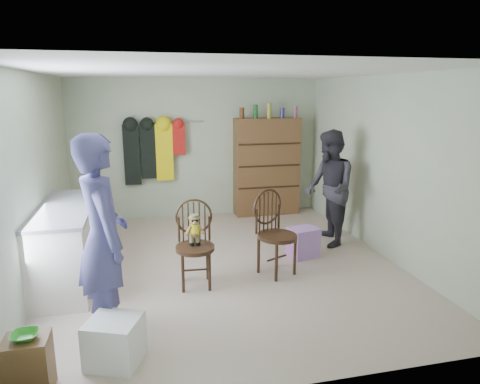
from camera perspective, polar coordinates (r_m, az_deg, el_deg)
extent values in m
plane|color=#C3AF9D|center=(5.82, -1.98, -9.72)|extent=(5.00, 5.00, 0.00)
plane|color=#B9C4A4|center=(7.89, -5.60, 5.76)|extent=(4.50, 0.00, 4.50)
plane|color=#B9C4A4|center=(5.49, -25.79, 1.23)|extent=(0.00, 5.00, 5.00)
plane|color=#B9C4A4|center=(6.28, 18.55, 3.21)|extent=(0.00, 5.00, 5.00)
plane|color=white|center=(5.36, -2.20, 15.71)|extent=(5.00, 5.00, 0.00)
cube|color=silver|center=(5.64, -21.98, -6.57)|extent=(0.60, 1.80, 0.90)
cube|color=slate|center=(5.51, -22.40, -1.96)|extent=(0.64, 1.86, 0.04)
cylinder|color=#99999E|center=(5.15, -19.37, -7.17)|extent=(0.02, 0.02, 0.14)
cylinder|color=#99999E|center=(6.00, -18.50, -4.22)|extent=(0.02, 0.02, 0.14)
cube|color=brown|center=(3.86, -26.36, -20.09)|extent=(0.33, 0.28, 0.47)
imported|color=#289522|center=(3.73, -26.78, -16.74)|extent=(0.20, 0.20, 0.05)
cube|color=white|center=(4.00, -16.37, -18.51)|extent=(0.54, 0.53, 0.40)
cylinder|color=#382113|center=(5.09, -6.00, -7.42)|extent=(0.49, 0.49, 0.05)
cylinder|color=#382113|center=(5.04, -7.61, -10.77)|extent=(0.04, 0.04, 0.46)
cylinder|color=#382113|center=(5.05, -4.09, -10.63)|extent=(0.04, 0.04, 0.46)
cylinder|color=#382113|center=(5.33, -7.68, -9.40)|extent=(0.04, 0.04, 0.46)
cylinder|color=#382113|center=(5.34, -4.36, -9.27)|extent=(0.04, 0.04, 0.46)
torus|color=#382113|center=(5.15, -6.18, -3.30)|extent=(0.45, 0.06, 0.45)
cylinder|color=#382113|center=(5.19, -8.16, -5.01)|extent=(0.03, 0.03, 0.30)
cylinder|color=#382113|center=(5.20, -4.11, -4.86)|extent=(0.03, 0.03, 0.30)
cylinder|color=yellow|center=(5.03, -6.09, -4.96)|extent=(0.12, 0.12, 0.11)
cylinder|color=#475128|center=(5.07, -6.06, -6.18)|extent=(0.07, 0.07, 0.17)
sphere|color=#9E7042|center=(5.00, -6.12, -3.79)|extent=(0.11, 0.11, 0.11)
cylinder|color=#475128|center=(4.98, -6.13, -3.22)|extent=(0.09, 0.09, 0.04)
cube|color=black|center=(4.95, -6.05, -3.86)|extent=(0.08, 0.01, 0.02)
cylinder|color=#382113|center=(5.40, 5.00, -5.90)|extent=(0.64, 0.64, 0.05)
cylinder|color=#382113|center=(5.28, 4.87, -9.40)|extent=(0.04, 0.04, 0.48)
cylinder|color=#382113|center=(5.49, 7.32, -8.56)|extent=(0.04, 0.04, 0.48)
cylinder|color=#382113|center=(5.51, 2.49, -8.39)|extent=(0.04, 0.04, 0.48)
cylinder|color=#382113|center=(5.71, 4.94, -7.63)|extent=(0.04, 0.04, 0.48)
torus|color=#382113|center=(5.43, 3.68, -1.97)|extent=(0.43, 0.23, 0.47)
cylinder|color=#382113|center=(5.35, 2.20, -3.98)|extent=(0.03, 0.03, 0.32)
cylinder|color=#382113|center=(5.59, 5.19, -3.24)|extent=(0.03, 0.03, 0.32)
cube|color=pink|center=(6.10, 8.42, -6.64)|extent=(0.46, 0.39, 0.41)
imported|color=#454279|center=(4.11, -17.83, -5.94)|extent=(0.65, 0.81, 1.93)
imported|color=#2D2B33|center=(6.49, 11.81, 0.49)|extent=(0.74, 0.91, 1.73)
cube|color=brown|center=(8.01, 3.57, 3.38)|extent=(1.20, 0.38, 1.80)
cube|color=#382113|center=(7.90, 3.92, 0.64)|extent=(1.16, 0.02, 0.03)
cube|color=#382113|center=(7.82, 3.97, 3.50)|extent=(1.16, 0.02, 0.03)
cube|color=#382113|center=(7.76, 4.02, 6.41)|extent=(1.16, 0.02, 0.03)
cylinder|color=#592D14|center=(7.67, 0.25, 10.47)|extent=(0.09, 0.09, 0.19)
cylinder|color=#19591E|center=(7.73, 2.08, 10.66)|extent=(0.08, 0.08, 0.24)
cylinder|color=#A59933|center=(7.80, 3.89, 10.75)|extent=(0.08, 0.08, 0.27)
cylinder|color=navy|center=(7.88, 5.65, 10.43)|extent=(0.08, 0.08, 0.18)
cylinder|color=#8C3F59|center=(7.96, 7.39, 10.50)|extent=(0.07, 0.07, 0.21)
cylinder|color=#99999E|center=(7.74, -8.59, 9.25)|extent=(1.00, 0.02, 0.02)
cube|color=black|center=(7.71, -14.21, 4.84)|extent=(0.28, 0.10, 1.05)
cube|color=black|center=(7.71, -12.15, 5.31)|extent=(0.26, 0.10, 0.95)
cube|color=yellow|center=(7.72, -10.05, 5.23)|extent=(0.30, 0.10, 1.00)
cube|color=red|center=(7.71, -8.18, 6.97)|extent=(0.22, 0.10, 0.55)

